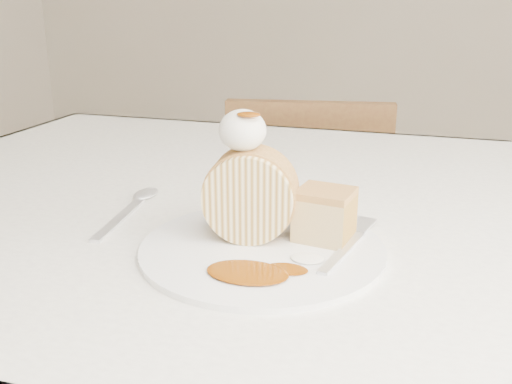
% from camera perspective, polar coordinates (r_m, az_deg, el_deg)
% --- Properties ---
extents(table, '(1.40, 0.90, 0.75)m').
position_cam_1_polar(table, '(0.80, 7.71, -7.17)').
color(table, white).
rests_on(table, ground).
extents(chair_far, '(0.43, 0.43, 0.79)m').
position_cam_1_polar(chair_far, '(1.46, 5.17, -3.67)').
color(chair_far, brown).
rests_on(chair_far, ground).
extents(plate, '(0.30, 0.30, 0.01)m').
position_cam_1_polar(plate, '(0.62, 0.62, -5.66)').
color(plate, white).
rests_on(plate, table).
extents(roulade_slice, '(0.10, 0.07, 0.10)m').
position_cam_1_polar(roulade_slice, '(0.62, -0.58, -0.32)').
color(roulade_slice, beige).
rests_on(roulade_slice, plate).
extents(cake_chunk, '(0.07, 0.06, 0.05)m').
position_cam_1_polar(cake_chunk, '(0.63, 6.87, -2.56)').
color(cake_chunk, tan).
rests_on(cake_chunk, plate).
extents(whipped_cream, '(0.05, 0.05, 0.04)m').
position_cam_1_polar(whipped_cream, '(0.60, -1.36, 6.19)').
color(whipped_cream, white).
rests_on(whipped_cream, roulade_slice).
extents(caramel_drizzle, '(0.03, 0.02, 0.01)m').
position_cam_1_polar(caramel_drizzle, '(0.59, -0.75, 8.30)').
color(caramel_drizzle, '#6F3204').
rests_on(caramel_drizzle, whipped_cream).
extents(caramel_pool, '(0.09, 0.06, 0.00)m').
position_cam_1_polar(caramel_pool, '(0.55, -0.87, -8.03)').
color(caramel_pool, '#6F3204').
rests_on(caramel_pool, plate).
extents(fork, '(0.05, 0.16, 0.00)m').
position_cam_1_polar(fork, '(0.60, 8.64, -5.97)').
color(fork, silver).
rests_on(fork, plate).
extents(spoon, '(0.05, 0.17, 0.00)m').
position_cam_1_polar(spoon, '(0.72, -13.49, -2.64)').
color(spoon, silver).
rests_on(spoon, table).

